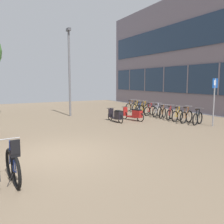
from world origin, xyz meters
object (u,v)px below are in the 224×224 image
object	(u,v)px
bicycle_foreground	(12,166)
lamp_post	(69,68)
bicycle_rack_03	(170,114)
bicycle_rack_10	(131,107)
bicycle_rack_04	(163,113)
scooter_near	(134,114)
bicycle_rack_06	(150,111)
bicycle_rack_02	(177,116)
scooter_mid	(117,116)
bicycle_rack_09	(136,108)
parking_sign	(214,97)
bicycle_rack_05	(157,112)
bicycle_rack_08	(140,109)
bicycle_rack_00	(198,118)
bicycle_rack_01	(186,117)
bicycle_rack_07	(144,109)

from	to	relation	value
bicycle_foreground	lamp_post	distance (m)	11.37
bicycle_rack_03	bicycle_rack_10	bearing A→B (deg)	87.90
bicycle_rack_04	scooter_near	xyz separation A→B (m)	(-2.21, 0.01, 0.07)
bicycle_rack_10	bicycle_rack_06	bearing A→B (deg)	-93.55
bicycle_rack_02	scooter_mid	world-z (taller)	bicycle_rack_02
bicycle_rack_09	bicycle_rack_06	bearing A→B (deg)	-96.12
bicycle_foreground	scooter_mid	xyz separation A→B (m)	(6.30, 6.32, -0.02)
bicycle_rack_03	bicycle_foreground	bearing A→B (deg)	-150.12
parking_sign	bicycle_rack_05	bearing A→B (deg)	94.99
bicycle_rack_08	scooter_near	world-z (taller)	bicycle_rack_08
scooter_near	parking_sign	xyz separation A→B (m)	(2.67, -3.55, 1.17)
bicycle_rack_08	bicycle_rack_00	bearing A→B (deg)	-89.14
bicycle_rack_06	parking_sign	size ratio (longest dim) A/B	0.50
bicycle_rack_03	parking_sign	bearing A→B (deg)	-80.92
scooter_mid	parking_sign	xyz separation A→B (m)	(3.87, -3.60, 1.18)
bicycle_rack_03	scooter_mid	xyz separation A→B (m)	(-3.41, 0.74, 0.06)
bicycle_rack_05	scooter_near	size ratio (longest dim) A/B	0.67
parking_sign	scooter_near	bearing A→B (deg)	126.92
bicycle_rack_05	lamp_post	bearing A→B (deg)	149.62
scooter_mid	lamp_post	distance (m)	4.92
bicycle_rack_00	lamp_post	xyz separation A→B (m)	(-5.23, 6.45, 2.92)
bicycle_rack_01	bicycle_rack_02	world-z (taller)	bicycle_rack_01
bicycle_rack_00	parking_sign	distance (m)	1.49
bicycle_rack_03	bicycle_rack_00	bearing A→B (deg)	-85.05
bicycle_rack_03	scooter_near	distance (m)	2.32
parking_sign	bicycle_rack_00	bearing A→B (deg)	109.34
bicycle_rack_04	scooter_mid	bearing A→B (deg)	179.13
bicycle_rack_03	bicycle_rack_04	size ratio (longest dim) A/B	0.99
parking_sign	bicycle_rack_08	bearing A→B (deg)	93.27
scooter_near	lamp_post	size ratio (longest dim) A/B	0.31
bicycle_rack_03	bicycle_rack_06	bearing A→B (deg)	89.84
scooter_mid	parking_sign	size ratio (longest dim) A/B	0.70
bicycle_rack_08	bicycle_rack_09	xyz separation A→B (m)	(0.13, 0.69, 0.01)
bicycle_rack_08	bicycle_rack_10	distance (m)	1.38
bicycle_rack_05	bicycle_rack_09	world-z (taller)	same
bicycle_foreground	bicycle_rack_04	world-z (taller)	bicycle_foreground
bicycle_rack_02	bicycle_rack_07	size ratio (longest dim) A/B	0.91
bicycle_rack_01	scooter_near	size ratio (longest dim) A/B	0.73
bicycle_rack_02	bicycle_rack_04	distance (m)	1.38
scooter_near	bicycle_rack_03	bearing A→B (deg)	-17.50
bicycle_rack_02	scooter_mid	size ratio (longest dim) A/B	0.71
bicycle_rack_06	bicycle_rack_09	world-z (taller)	bicycle_rack_09
bicycle_rack_04	bicycle_rack_02	bearing A→B (deg)	-90.06
bicycle_rack_03	bicycle_rack_06	size ratio (longest dim) A/B	0.89
bicycle_rack_01	bicycle_rack_10	xyz separation A→B (m)	(0.16, 6.20, -0.02)
bicycle_rack_08	scooter_mid	distance (m)	4.43
bicycle_rack_02	bicycle_rack_07	world-z (taller)	bicycle_rack_07
bicycle_rack_01	bicycle_rack_04	bearing A→B (deg)	90.70
bicycle_rack_06	scooter_near	distance (m)	2.61
bicycle_rack_08	scooter_mid	bearing A→B (deg)	-142.38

